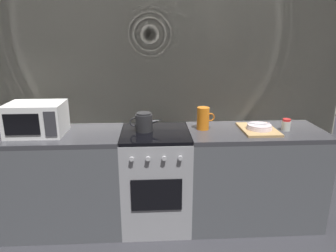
# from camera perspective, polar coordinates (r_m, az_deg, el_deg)

# --- Properties ---
(ground_plane) EXTENTS (8.00, 8.00, 0.00)m
(ground_plane) POSITION_cam_1_polar(r_m,az_deg,el_deg) (3.08, -2.17, -17.23)
(ground_plane) COLOR #2D2D33
(back_wall) EXTENTS (3.60, 0.05, 2.40)m
(back_wall) POSITION_cam_1_polar(r_m,az_deg,el_deg) (2.92, -2.56, 6.49)
(back_wall) COLOR #B2AD9E
(back_wall) RESTS_ON ground_plane
(counter_left) EXTENTS (1.20, 0.60, 0.90)m
(counter_left) POSITION_cam_1_polar(r_m,az_deg,el_deg) (2.98, -20.10, -9.57)
(counter_left) COLOR #515459
(counter_left) RESTS_ON ground_plane
(stove_unit) EXTENTS (0.60, 0.63, 0.90)m
(stove_unit) POSITION_cam_1_polar(r_m,az_deg,el_deg) (2.85, -2.27, -9.73)
(stove_unit) COLOR #9E9EA3
(stove_unit) RESTS_ON ground_plane
(counter_right) EXTENTS (1.20, 0.60, 0.90)m
(counter_right) POSITION_cam_1_polar(r_m,az_deg,el_deg) (3.00, 15.41, -8.94)
(counter_right) COLOR #515459
(counter_right) RESTS_ON ground_plane
(microwave) EXTENTS (0.46, 0.35, 0.27)m
(microwave) POSITION_cam_1_polar(r_m,az_deg,el_deg) (2.81, -23.27, 1.25)
(microwave) COLOR white
(microwave) RESTS_ON counter_left
(kettle) EXTENTS (0.28, 0.15, 0.17)m
(kettle) POSITION_cam_1_polar(r_m,az_deg,el_deg) (2.68, -4.46, 0.73)
(kettle) COLOR #262628
(kettle) RESTS_ON stove_unit
(pitcher) EXTENTS (0.16, 0.11, 0.20)m
(pitcher) POSITION_cam_1_polar(r_m,az_deg,el_deg) (2.74, 6.57, 1.43)
(pitcher) COLOR orange
(pitcher) RESTS_ON counter_right
(dish_pile) EXTENTS (0.30, 0.40, 0.07)m
(dish_pile) POSITION_cam_1_polar(r_m,az_deg,el_deg) (2.81, 16.50, -0.40)
(dish_pile) COLOR tan
(dish_pile) RESTS_ON counter_right
(spice_jar) EXTENTS (0.08, 0.08, 0.10)m
(spice_jar) POSITION_cam_1_polar(r_m,az_deg,el_deg) (2.90, 21.11, 0.22)
(spice_jar) COLOR silver
(spice_jar) RESTS_ON counter_right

